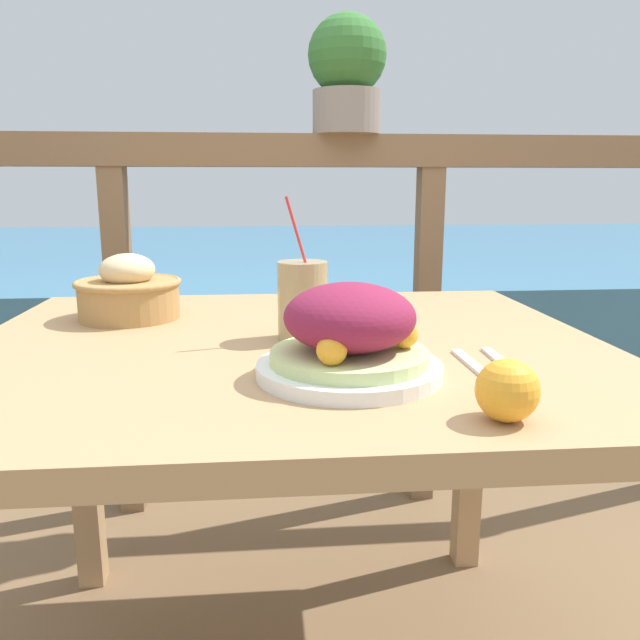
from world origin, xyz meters
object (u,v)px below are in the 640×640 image
at_px(drink_glass, 303,301).
at_px(potted_plant, 347,72).
at_px(bread_basket, 129,292).
at_px(salad_plate, 349,337).

height_order(drink_glass, potted_plant, potted_plant).
bearing_deg(bread_basket, salad_plate, -47.72).
bearing_deg(salad_plate, drink_glass, 102.85).
relative_size(drink_glass, potted_plant, 0.76).
bearing_deg(drink_glass, bread_basket, 148.90).
xyz_separation_m(drink_glass, bread_basket, (-0.34, 0.20, -0.01)).
bearing_deg(potted_plant, bread_basket, -131.66).
xyz_separation_m(salad_plate, potted_plant, (0.12, 1.00, 0.51)).
height_order(salad_plate, potted_plant, potted_plant).
bearing_deg(bread_basket, drink_glass, -31.10).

